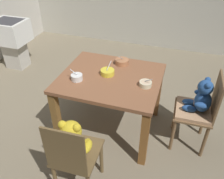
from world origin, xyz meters
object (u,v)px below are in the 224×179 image
(porridge_bowl_yellow_center, at_px, (108,72))
(porridge_bowl_white_near_left, at_px, (77,77))
(teddy_chair_near_right, at_px, (200,104))
(porridge_bowl_terracotta_far_center, at_px, (122,62))
(dining_table, at_px, (111,86))
(porridge_bowl_cream_near_right, at_px, (145,84))
(teddy_chair_near_front, at_px, (73,147))
(sink_basin, at_px, (12,38))

(porridge_bowl_yellow_center, bearing_deg, porridge_bowl_white_near_left, -142.93)
(teddy_chair_near_right, relative_size, porridge_bowl_terracotta_far_center, 5.45)
(porridge_bowl_white_near_left, relative_size, porridge_bowl_yellow_center, 0.82)
(dining_table, bearing_deg, porridge_bowl_terracotta_far_center, 82.57)
(porridge_bowl_cream_near_right, bearing_deg, porridge_bowl_yellow_center, 167.93)
(teddy_chair_near_front, xyz_separation_m, porridge_bowl_white_near_left, (-0.29, 0.72, 0.19))
(teddy_chair_near_right, distance_m, sink_basin, 3.13)
(teddy_chair_near_front, xyz_separation_m, porridge_bowl_cream_near_right, (0.42, 0.83, 0.19))
(teddy_chair_near_front, height_order, porridge_bowl_cream_near_right, teddy_chair_near_front)
(teddy_chair_near_front, height_order, porridge_bowl_white_near_left, teddy_chair_near_front)
(porridge_bowl_white_near_left, bearing_deg, teddy_chair_near_right, 9.71)
(teddy_chair_near_front, distance_m, porridge_bowl_yellow_center, 0.94)
(teddy_chair_near_front, distance_m, porridge_bowl_cream_near_right, 0.95)
(teddy_chair_near_front, height_order, sink_basin, teddy_chair_near_front)
(porridge_bowl_cream_near_right, bearing_deg, porridge_bowl_white_near_left, -171.15)
(porridge_bowl_white_near_left, height_order, porridge_bowl_terracotta_far_center, porridge_bowl_terracotta_far_center)
(teddy_chair_near_front, distance_m, teddy_chair_near_right, 1.35)
(teddy_chair_near_right, xyz_separation_m, porridge_bowl_terracotta_far_center, (-0.91, 0.26, 0.21))
(dining_table, height_order, teddy_chair_near_right, teddy_chair_near_right)
(teddy_chair_near_right, bearing_deg, porridge_bowl_terracotta_far_center, -17.44)
(porridge_bowl_white_near_left, relative_size, sink_basin, 0.16)
(dining_table, xyz_separation_m, porridge_bowl_cream_near_right, (0.39, -0.06, 0.15))
(porridge_bowl_terracotta_far_center, bearing_deg, porridge_bowl_white_near_left, -126.68)
(dining_table, height_order, porridge_bowl_white_near_left, porridge_bowl_white_near_left)
(porridge_bowl_cream_near_right, height_order, sink_basin, porridge_bowl_cream_near_right)
(porridge_bowl_cream_near_right, bearing_deg, porridge_bowl_terracotta_far_center, 134.07)
(teddy_chair_near_right, bearing_deg, porridge_bowl_cream_near_right, 9.12)
(porridge_bowl_yellow_center, bearing_deg, porridge_bowl_terracotta_far_center, 72.76)
(dining_table, relative_size, porridge_bowl_yellow_center, 6.68)
(teddy_chair_near_front, distance_m, sink_basin, 2.73)
(porridge_bowl_terracotta_far_center, height_order, sink_basin, porridge_bowl_terracotta_far_center)
(teddy_chair_near_right, xyz_separation_m, sink_basin, (-3.00, 0.90, -0.02))
(porridge_bowl_cream_near_right, height_order, porridge_bowl_terracotta_far_center, porridge_bowl_terracotta_far_center)
(porridge_bowl_yellow_center, bearing_deg, porridge_bowl_cream_near_right, -12.07)
(teddy_chair_near_right, bearing_deg, dining_table, 0.93)
(porridge_bowl_white_near_left, bearing_deg, sink_basin, 147.26)
(dining_table, bearing_deg, teddy_chair_near_front, -91.64)
(porridge_bowl_white_near_left, distance_m, sink_basin, 2.08)
(porridge_bowl_terracotta_far_center, distance_m, porridge_bowl_yellow_center, 0.28)
(porridge_bowl_white_near_left, distance_m, porridge_bowl_yellow_center, 0.34)
(porridge_bowl_cream_near_right, distance_m, sink_basin, 2.65)
(sink_basin, bearing_deg, porridge_bowl_terracotta_far_center, -17.06)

